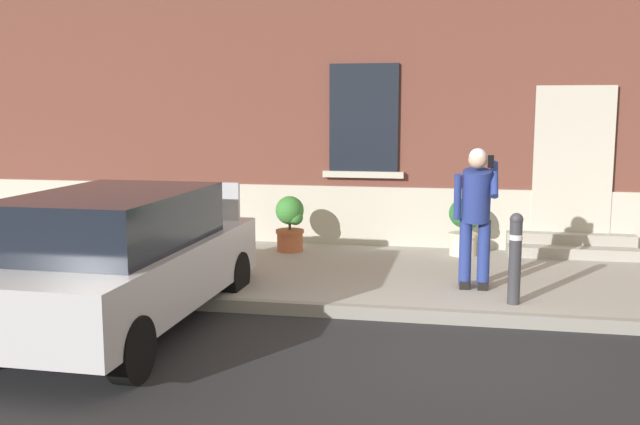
{
  "coord_description": "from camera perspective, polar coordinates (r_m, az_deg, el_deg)",
  "views": [
    {
      "loc": [
        0.04,
        -6.84,
        2.35
      ],
      "look_at": [
        -1.6,
        1.6,
        1.1
      ],
      "focal_mm": 40.29,
      "sensor_mm": 36.0,
      "label": 1
    }
  ],
  "objects": [
    {
      "name": "ground_plane",
      "position": [
        7.23,
        10.28,
        -10.83
      ],
      "size": [
        80.0,
        80.0,
        0.0
      ],
      "primitive_type": "plane",
      "color": "#232326"
    },
    {
      "name": "sidewalk",
      "position": [
        9.9,
        10.53,
        -5.15
      ],
      "size": [
        24.0,
        3.6,
        0.15
      ],
      "primitive_type": "cube",
      "color": "#99968E",
      "rests_on": "ground"
    },
    {
      "name": "curb_edge",
      "position": [
        8.11,
        10.39,
        -8.17
      ],
      "size": [
        24.0,
        0.12,
        0.15
      ],
      "primitive_type": "cube",
      "color": "gray",
      "rests_on": "ground"
    },
    {
      "name": "building_facade",
      "position": [
        12.21,
        11.13,
        14.61
      ],
      "size": [
        24.0,
        1.52,
        7.5
      ],
      "color": "brown",
      "rests_on": "ground"
    },
    {
      "name": "entrance_stoop",
      "position": [
        11.49,
        19.3,
        -2.56
      ],
      "size": [
        1.88,
        0.64,
        0.32
      ],
      "color": "#9E998E",
      "rests_on": "sidewalk"
    },
    {
      "name": "hatchback_car_silver",
      "position": [
        7.88,
        -15.61,
        -3.47
      ],
      "size": [
        1.84,
        4.09,
        1.5
      ],
      "color": "#B7B7BF",
      "rests_on": "ground"
    },
    {
      "name": "bollard_near_person",
      "position": [
        8.38,
        15.24,
        -3.29
      ],
      "size": [
        0.15,
        0.15,
        1.04
      ],
      "color": "#333338",
      "rests_on": "sidewalk"
    },
    {
      "name": "bollard_far_left",
      "position": [
        8.95,
        -10.35,
        -2.4
      ],
      "size": [
        0.15,
        0.15,
        1.04
      ],
      "color": "#333338",
      "rests_on": "sidewalk"
    },
    {
      "name": "person_on_phone",
      "position": [
        8.83,
        12.28,
        0.25
      ],
      "size": [
        0.51,
        0.52,
        1.74
      ],
      "rotation": [
        0.0,
        0.0,
        -0.29
      ],
      "color": "navy",
      "rests_on": "sidewalk"
    },
    {
      "name": "planter_charcoal",
      "position": [
        12.07,
        -14.55,
        -0.3
      ],
      "size": [
        0.44,
        0.44,
        0.86
      ],
      "color": "#2D2D30",
      "rests_on": "sidewalk"
    },
    {
      "name": "planter_terracotta",
      "position": [
        11.1,
        -2.38,
        -0.77
      ],
      "size": [
        0.44,
        0.44,
        0.86
      ],
      "color": "#B25B38",
      "rests_on": "sidewalk"
    },
    {
      "name": "planter_cream",
      "position": [
        11.01,
        11.36,
        -1.01
      ],
      "size": [
        0.44,
        0.44,
        0.86
      ],
      "color": "beige",
      "rests_on": "sidewalk"
    }
  ]
}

